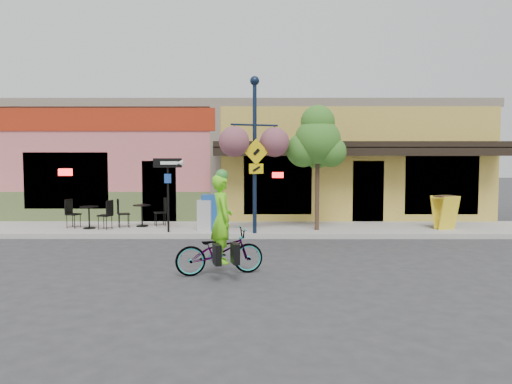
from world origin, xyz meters
TOP-DOWN VIEW (x-y plane):
  - ground at (0.00, 0.00)m, footprint 90.00×90.00m
  - sidewalk at (0.00, 2.00)m, footprint 24.00×3.00m
  - curb at (0.00, 0.55)m, footprint 24.00×0.12m
  - building at (0.00, 7.50)m, footprint 18.20×8.20m
  - bicycle at (-0.30, -3.99)m, footprint 1.94×1.11m
  - cyclist_rider at (-0.25, -3.99)m, footprint 0.60×0.76m
  - lamp_post at (0.40, 0.65)m, footprint 1.60×1.12m
  - one_way_sign at (-2.23, 0.85)m, footprint 0.87×0.26m
  - cafe_set_left at (-4.89, 1.60)m, footprint 1.72×1.19m
  - cafe_set_right at (-3.31, 2.08)m, footprint 1.74×1.29m
  - newspaper_box_blue at (-0.98, 1.23)m, footprint 0.54×0.49m
  - newspaper_box_grey at (-1.12, 1.19)m, footprint 0.53×0.50m
  - street_tree at (2.35, 1.32)m, footprint 1.77×1.77m
  - sandwich_board at (6.49, 1.35)m, footprint 0.78×0.68m

SIDE VIEW (x-z plane):
  - ground at x=0.00m, z-range 0.00..0.00m
  - sidewalk at x=0.00m, z-range 0.00..0.15m
  - curb at x=0.00m, z-range 0.00..0.15m
  - bicycle at x=-0.30m, z-range 0.00..0.96m
  - cafe_set_left at x=-4.89m, z-range 0.15..1.09m
  - cafe_set_right at x=-3.31m, z-range 0.15..1.09m
  - newspaper_box_grey at x=-1.12m, z-range 0.15..1.10m
  - sandwich_board at x=6.49m, z-range 0.15..1.22m
  - newspaper_box_blue at x=-0.98m, z-range 0.15..1.27m
  - cyclist_rider at x=-0.25m, z-range 0.00..1.82m
  - one_way_sign at x=-2.23m, z-range 0.15..2.40m
  - street_tree at x=2.35m, z-range 0.15..4.08m
  - building at x=0.00m, z-range 0.00..4.50m
  - lamp_post at x=0.40m, z-range 0.15..4.82m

